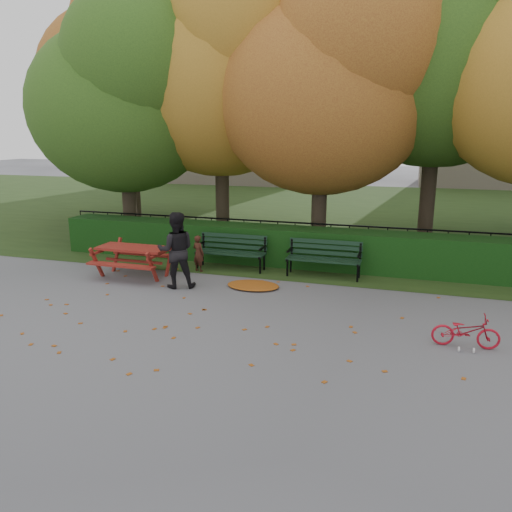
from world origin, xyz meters
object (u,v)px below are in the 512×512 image
(tree_f, at_px, (132,69))
(picnic_table, at_px, (133,253))
(child, at_px, (198,253))
(adult, at_px, (176,250))
(tree_d, at_px, (457,34))
(tree_a, at_px, (128,94))
(bench_right, at_px, (324,256))
(bicycle, at_px, (466,331))
(bench_left, at_px, (232,249))
(tree_b, at_px, (228,64))
(tree_c, at_px, (334,79))

(tree_f, relative_size, picnic_table, 5.29)
(child, height_order, adult, adult)
(tree_d, xyz_separation_m, child, (-5.90, -4.03, -5.51))
(tree_a, height_order, bench_right, tree_a)
(child, bearing_deg, bench_right, -150.71)
(bicycle, bearing_deg, bench_left, 54.45)
(picnic_table, bearing_deg, tree_f, 118.92)
(child, bearing_deg, tree_a, -16.69)
(tree_b, xyz_separation_m, bench_right, (3.54, -3.04, -4.88))
(bench_right, height_order, picnic_table, bench_right)
(picnic_table, xyz_separation_m, bicycle, (7.39, -2.06, -0.30))
(tree_b, relative_size, bench_right, 4.88)
(tree_b, relative_size, tree_d, 0.92)
(tree_c, height_order, child, tree_c)
(tree_c, xyz_separation_m, child, (-2.85, -2.76, -4.36))
(tree_c, height_order, bench_right, tree_c)
(tree_f, bearing_deg, tree_d, -10.33)
(picnic_table, relative_size, adult, 1.00)
(tree_b, bearing_deg, adult, -84.29)
(tree_c, xyz_separation_m, adult, (-2.79, -4.13, -3.96))
(bench_right, bearing_deg, tree_c, 96.70)
(child, relative_size, bicycle, 0.87)
(tree_d, distance_m, bicycle, 9.01)
(adult, bearing_deg, tree_f, -79.07)
(picnic_table, bearing_deg, tree_a, 119.66)
(bench_left, xyz_separation_m, adult, (-0.65, -1.87, 0.35))
(tree_b, distance_m, bicycle, 10.50)
(adult, bearing_deg, bicycle, 141.16)
(tree_a, bearing_deg, bench_right, -16.61)
(tree_d, height_order, tree_f, tree_d)
(tree_b, bearing_deg, tree_c, -13.45)
(bench_right, xyz_separation_m, bicycle, (2.93, -3.45, -0.24))
(tree_a, distance_m, tree_b, 3.11)
(tree_b, distance_m, adult, 6.70)
(tree_b, distance_m, bench_right, 6.76)
(picnic_table, height_order, child, child)
(bicycle, bearing_deg, adult, 72.54)
(tree_a, relative_size, child, 8.02)
(tree_b, relative_size, tree_f, 0.96)
(tree_d, distance_m, picnic_table, 10.28)
(bench_right, height_order, adult, adult)
(child, bearing_deg, bench_left, -124.87)
(tree_a, bearing_deg, tree_b, 23.05)
(tree_d, height_order, bicycle, tree_d)
(picnic_table, bearing_deg, adult, -18.76)
(tree_f, xyz_separation_m, bench_left, (5.83, -5.54, -5.17))
(bench_right, distance_m, picnic_table, 4.66)
(picnic_table, xyz_separation_m, adult, (1.40, -0.48, 0.29))
(tree_d, bearing_deg, tree_a, -169.67)
(tree_d, bearing_deg, bench_left, -145.74)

